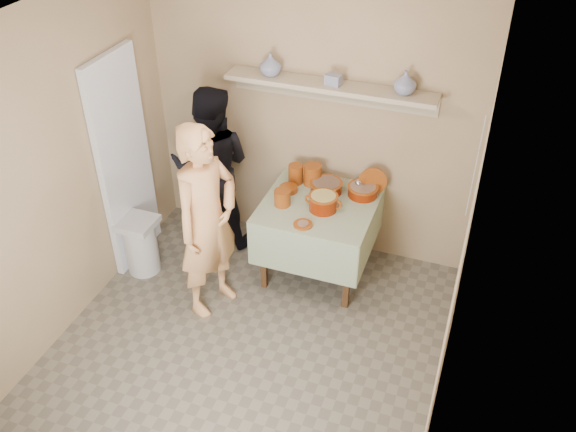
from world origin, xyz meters
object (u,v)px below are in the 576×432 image
at_px(person_cook, 207,222).
at_px(serving_table, 319,214).
at_px(person_helper, 212,168).
at_px(cazuela_rice, 323,201).
at_px(trash_bin, 141,245).

relative_size(person_cook, serving_table, 1.78).
relative_size(person_cook, person_helper, 1.07).
relative_size(person_helper, serving_table, 1.66).
relative_size(cazuela_rice, trash_bin, 0.59).
distance_m(person_helper, trash_bin, 0.96).
relative_size(person_helper, trash_bin, 2.88).
xyz_separation_m(person_helper, cazuela_rice, (1.16, -0.23, 0.04)).
distance_m(person_cook, serving_table, 1.04).
bearing_deg(trash_bin, person_cook, -12.53).
bearing_deg(trash_bin, serving_table, 19.32).
height_order(person_cook, serving_table, person_cook).
bearing_deg(person_helper, serving_table, 159.69).
distance_m(serving_table, trash_bin, 1.66).
distance_m(cazuela_rice, trash_bin, 1.75).
relative_size(person_cook, cazuela_rice, 5.24).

